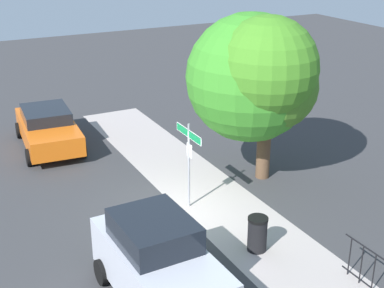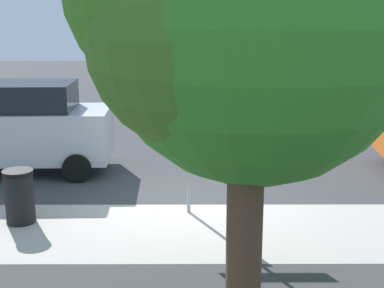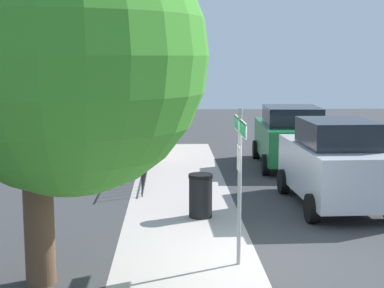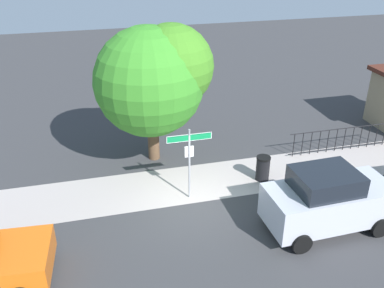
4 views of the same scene
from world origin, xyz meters
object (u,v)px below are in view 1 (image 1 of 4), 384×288
at_px(car_orange, 48,128).
at_px(shade_tree, 258,76).
at_px(car_silver, 159,264).
at_px(trash_bin, 257,234).
at_px(street_sign, 189,149).

bearing_deg(car_orange, shade_tree, 44.12).
relative_size(shade_tree, car_silver, 1.39).
xyz_separation_m(shade_tree, trash_bin, (3.53, -2.23, -3.22)).
height_order(street_sign, shade_tree, shade_tree).
relative_size(car_orange, car_silver, 1.13).
relative_size(car_silver, trash_bin, 4.20).
xyz_separation_m(street_sign, trash_bin, (3.03, 0.50, -1.44)).
bearing_deg(car_orange, car_silver, 3.76).
bearing_deg(shade_tree, car_silver, -51.47).
bearing_deg(trash_bin, car_orange, -162.45).
bearing_deg(car_orange, street_sign, 25.14).
height_order(street_sign, car_orange, street_sign).
bearing_deg(trash_bin, shade_tree, 147.75).
relative_size(shade_tree, car_orange, 1.23).
bearing_deg(street_sign, trash_bin, 9.33).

